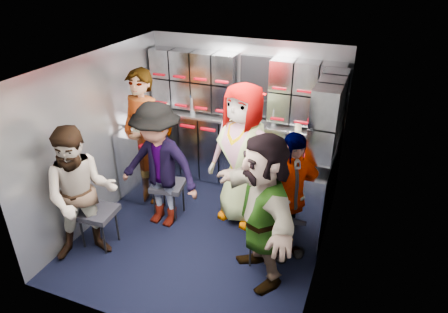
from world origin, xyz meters
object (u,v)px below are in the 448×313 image
(jump_seat_center, at_px, (246,184))
(attendant_standing, at_px, (144,138))
(attendant_arc_b, at_px, (159,166))
(attendant_arc_e, at_px, (262,210))
(jump_seat_mid_right, at_px, (290,213))
(jump_seat_near_right, at_px, (265,236))
(jump_seat_near_left, at_px, (97,214))
(attendant_arc_a, at_px, (82,195))
(attendant_arc_c, at_px, (243,155))
(attendant_arc_d, at_px, (288,197))
(jump_seat_mid_left, at_px, (168,187))

(jump_seat_center, height_order, attendant_standing, attendant_standing)
(attendant_arc_b, bearing_deg, attendant_arc_e, -13.79)
(jump_seat_mid_right, xyz_separation_m, attendant_arc_b, (-1.60, -0.17, 0.38))
(attendant_standing, distance_m, attendant_arc_e, 2.10)
(jump_seat_near_right, distance_m, attendant_standing, 2.10)
(jump_seat_near_left, height_order, jump_seat_mid_right, jump_seat_mid_right)
(jump_seat_center, height_order, attendant_arc_a, attendant_arc_a)
(jump_seat_near_left, height_order, attendant_arc_c, attendant_arc_c)
(jump_seat_near_right, relative_size, attendant_arc_a, 0.26)
(attendant_arc_d, bearing_deg, jump_seat_mid_right, 49.09)
(jump_seat_near_right, bearing_deg, jump_seat_center, 119.80)
(attendant_standing, bearing_deg, attendant_arc_e, -14.77)
(jump_seat_center, relative_size, attendant_arc_e, 0.27)
(jump_seat_near_right, relative_size, attendant_standing, 0.22)
(jump_seat_mid_left, height_order, attendant_standing, attendant_standing)
(jump_seat_near_right, height_order, attendant_arc_b, attendant_arc_b)
(jump_seat_center, bearing_deg, attendant_arc_c, -90.00)
(attendant_arc_e, bearing_deg, attendant_standing, -155.92)
(attendant_arc_a, bearing_deg, attendant_arc_d, -14.35)
(jump_seat_mid_left, bearing_deg, jump_seat_near_left, -119.20)
(attendant_standing, relative_size, attendant_arc_e, 1.11)
(jump_seat_mid_left, bearing_deg, attendant_standing, 150.85)
(attendant_arc_e, bearing_deg, attendant_arc_a, -119.24)
(jump_seat_mid_left, distance_m, attendant_arc_b, 0.43)
(jump_seat_near_left, bearing_deg, jump_seat_mid_left, 60.80)
(attendant_standing, height_order, attendant_arc_e, attendant_standing)
(jump_seat_near_right, xyz_separation_m, attendant_arc_b, (-1.43, 0.26, 0.45))
(attendant_standing, bearing_deg, attendant_arc_a, -79.79)
(jump_seat_mid_left, height_order, jump_seat_center, jump_seat_mid_left)
(jump_seat_near_right, xyz_separation_m, attendant_arc_d, (0.17, 0.25, 0.40))
(jump_seat_near_right, xyz_separation_m, attendant_standing, (-1.90, 0.70, 0.56))
(attendant_standing, bearing_deg, jump_seat_mid_right, 2.61)
(jump_seat_mid_right, distance_m, jump_seat_near_right, 0.47)
(jump_seat_center, distance_m, jump_seat_mid_right, 0.85)
(jump_seat_mid_left, bearing_deg, attendant_arc_b, -90.00)
(attendant_arc_c, height_order, attendant_arc_e, attendant_arc_c)
(jump_seat_near_left, xyz_separation_m, attendant_arc_b, (0.47, 0.66, 0.38))
(attendant_arc_c, bearing_deg, jump_seat_mid_left, -146.31)
(jump_seat_center, distance_m, attendant_arc_e, 1.29)
(attendant_arc_d, height_order, attendant_arc_e, attendant_arc_e)
(jump_seat_mid_left, bearing_deg, jump_seat_center, 27.70)
(jump_seat_near_left, relative_size, attendant_standing, 0.26)
(jump_seat_near_right, bearing_deg, attendant_standing, 159.65)
(attendant_arc_a, distance_m, attendant_arc_d, 2.22)
(jump_seat_center, height_order, jump_seat_near_right, jump_seat_center)
(attendant_arc_d, bearing_deg, attendant_arc_a, 160.81)
(jump_seat_center, xyz_separation_m, attendant_arc_b, (-0.90, -0.66, 0.41))
(jump_seat_mid_left, height_order, jump_seat_near_right, jump_seat_mid_left)
(jump_seat_mid_left, bearing_deg, attendant_arc_a, -114.70)
(jump_seat_near_right, bearing_deg, attendant_arc_c, 125.47)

